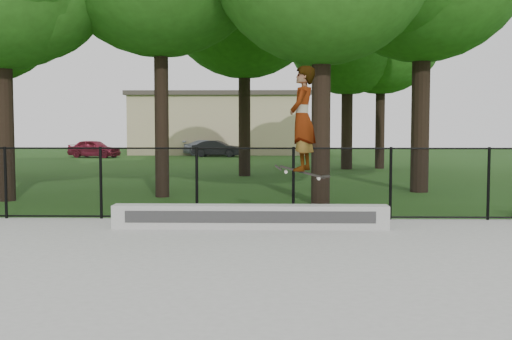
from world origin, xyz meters
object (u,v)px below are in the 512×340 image
(car_a, at_px, (94,149))
(car_c, at_px, (210,148))
(grind_ledge, at_px, (250,217))
(skater_airborne, at_px, (302,120))
(car_b, at_px, (217,149))

(car_a, xyz_separation_m, car_c, (6.90, 3.04, -0.04))
(grind_ledge, relative_size, skater_airborne, 2.46)
(grind_ledge, relative_size, car_a, 1.59)
(grind_ledge, bearing_deg, car_c, 96.84)
(car_c, bearing_deg, skater_airborne, -174.80)
(grind_ledge, xyz_separation_m, skater_airborne, (0.96, -0.21, 1.82))
(grind_ledge, height_order, skater_airborne, skater_airborne)
(grind_ledge, distance_m, skater_airborne, 2.07)
(car_b, distance_m, skater_airborne, 29.25)
(grind_ledge, height_order, car_c, car_c)
(car_b, distance_m, car_c, 2.00)
(car_a, bearing_deg, skater_airborne, -140.80)
(car_a, distance_m, skater_airborne, 30.12)
(skater_airborne, bearing_deg, car_a, 112.56)
(car_b, bearing_deg, car_c, 28.09)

